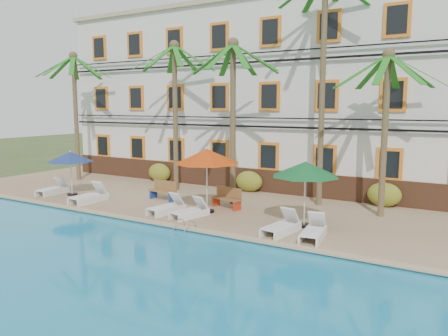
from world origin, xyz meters
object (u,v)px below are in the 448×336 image
Objects in this scene: lounger_d at (190,211)px; bench_left at (164,190)px; palm_a at (75,98)px; umbrella_red at (207,157)px; bench_right at (228,198)px; palm_c at (233,98)px; lounger_f at (313,231)px; palm_b at (175,95)px; pool_ladder at (185,229)px; umbrella_green at (305,170)px; palm_e at (386,108)px; lounger_a at (53,189)px; lounger_e at (282,226)px; umbrella_blue at (70,157)px; lounger_b at (90,196)px; palm_d at (323,60)px; lounger_c at (167,207)px.

bench_left is (-3.05, 2.10, 0.21)m from lounger_d.
palm_a is 12.04m from umbrella_red.
palm_c is at bearing 104.38° from bench_right.
umbrella_red is 5.75m from lounger_f.
pool_ladder is at bearing -50.82° from palm_b.
bench_left is at bearing -13.27° from palm_a.
palm_e is at bearing 55.34° from umbrella_green.
palm_b is 11.51m from lounger_f.
palm_e is at bearing 0.49° from palm_a.
lounger_e reaches higher than lounger_a.
umbrella_green is at bearing -10.70° from palm_a.
umbrella_red is at bearing 105.51° from pool_ladder.
bench_left is at bearing 172.15° from umbrella_green.
palm_e is 2.41× the size of umbrella_red.
umbrella_blue reaches higher than lounger_f.
palm_e reaches higher than lounger_a.
palm_b is at bearing 158.43° from umbrella_green.
palm_e reaches higher than bench_left.
palm_c is 4.46m from bench_right.
lounger_e is at bearing -29.67° from palm_b.
lounger_b is (5.53, -4.16, -4.67)m from palm_a.
palm_d reaches higher than palm_c.
umbrella_blue reaches higher than bench_left.
bench_left is (1.00, -2.33, -4.61)m from palm_b.
umbrella_green is at bearing 36.09° from pool_ladder.
lounger_a is 0.95× the size of lounger_e.
palm_d is 5.49× the size of lounger_e.
palm_b is at bearing -176.71° from palm_d.
bench_left is at bearing 136.70° from pool_ladder.
palm_d is at bearing 65.70° from pool_ladder.
lounger_e is 1.23× the size of bench_left.
umbrella_red is 9.25m from lounger_a.
palm_d is at bearing 28.19° from palm_c.
lounger_b is at bearing -159.57° from bench_right.
lounger_f is 1.22× the size of bench_left.
umbrella_blue is at bearing 175.21° from lounger_c.
lounger_c is at bearing -57.40° from palm_b.
palm_d is at bearing 43.89° from lounger_c.
lounger_a is at bearing -176.56° from umbrella_green.
palm_b is at bearing 132.37° from lounger_d.
palm_c reaches higher than lounger_b.
umbrella_blue is at bearing -163.41° from palm_c.
lounger_c is (6.56, -0.55, -1.68)m from umbrella_blue.
lounger_d is (-3.79, -4.88, -6.25)m from palm_d.
lounger_f is at bearing -73.40° from palm_d.
palm_b is 4.56m from palm_c.
umbrella_blue is 6.79m from lounger_c.
palm_e is 3.75× the size of lounger_a.
lounger_b is 6.64m from bench_right.
lounger_f is at bearing -14.48° from palm_a.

